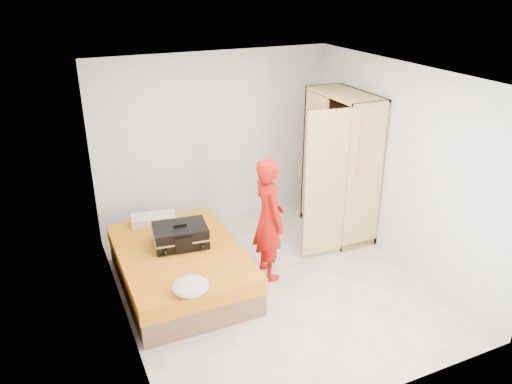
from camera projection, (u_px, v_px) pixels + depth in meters
name	position (u px, v px, depth m)	size (l,w,h in m)	color
room	(275.00, 189.00, 5.73)	(4.00, 4.02, 2.60)	beige
bed	(181.00, 267.00, 6.14)	(1.42, 2.02, 0.50)	#966244
wardrobe	(339.00, 170.00, 7.12)	(1.17, 1.20, 2.10)	tan
person	(269.00, 219.00, 6.16)	(0.58, 0.38, 1.58)	red
suitcase	(180.00, 235.00, 6.11)	(0.72, 0.57, 0.29)	black
round_cushion	(191.00, 286.00, 5.21)	(0.39, 0.39, 0.15)	silver
pillow	(153.00, 219.00, 6.69)	(0.58, 0.30, 0.11)	silver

